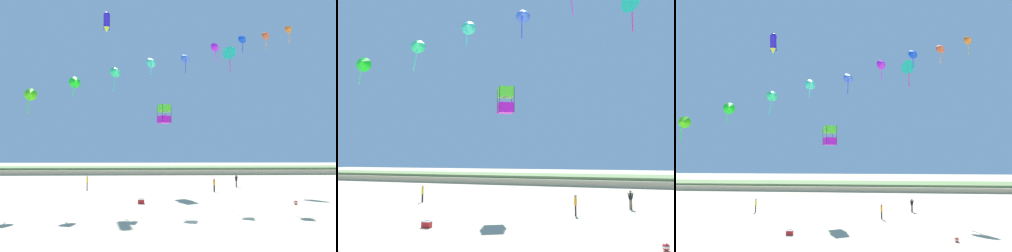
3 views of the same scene
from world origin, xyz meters
The scene contains 11 objects.
ground_plane centered at (0.00, 0.00, 0.00)m, with size 240.00×240.00×0.00m, color beige.
dune_ridge centered at (0.00, 49.18, 0.72)m, with size 120.00×13.76×1.44m.
person_near_left centered at (-13.10, 18.73, 0.96)m, with size 0.23×0.58×1.65m.
person_near_right centered at (6.04, 20.48, 0.94)m, with size 0.51×0.39×1.63m.
person_mid_center centered at (2.20, 15.76, 0.90)m, with size 0.22×0.54×1.56m.
kite_banner_string centered at (-3.09, 12.70, 14.77)m, with size 34.25×13.80×21.82m.
large_kite_low_lead centered at (-10.69, 16.60, 20.68)m, with size 0.98×1.42×2.55m.
large_kite_mid_trail centered at (-3.60, 16.37, 9.18)m, with size 1.71×1.71×2.19m.
large_kite_high_solo centered at (6.66, 25.14, 19.70)m, with size 2.20×1.68×3.94m.
beach_cooler centered at (-5.83, 8.12, 0.21)m, with size 0.58×0.41×0.46m.
beach_ball centered at (7.76, 7.17, 0.18)m, with size 0.36×0.36×0.36m.
Camera 1 is at (-4.37, -19.19, 4.52)m, focal length 32.00 mm.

